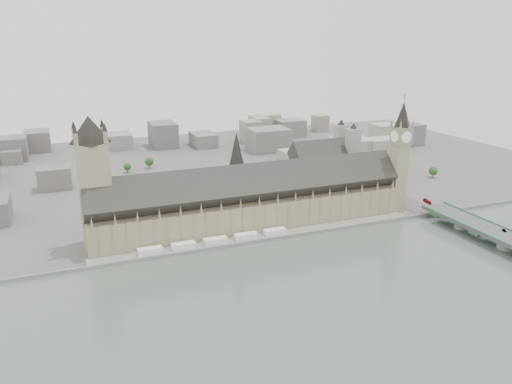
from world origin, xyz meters
name	(u,v)px	position (x,y,z in m)	size (l,w,h in m)	color
ground	(260,235)	(0.00, 0.00, 0.00)	(900.00, 900.00, 0.00)	#595651
river_thames	(381,347)	(0.00, -165.00, 0.00)	(600.00, 600.00, 0.00)	#4D5B50
embankment_wall	(267,240)	(0.00, -15.00, 1.50)	(600.00, 1.50, 3.00)	gray
river_terrace	(263,237)	(0.00, -7.50, 1.00)	(270.00, 15.00, 2.00)	gray
terrace_tents	(215,241)	(-40.00, -7.00, 4.00)	(118.00, 7.00, 4.00)	white
palace_of_westminster	(251,201)	(0.00, 19.70, 22.71)	(265.00, 40.73, 55.44)	tan
elizabeth_tower	(400,149)	(138.00, 8.00, 58.09)	(17.00, 17.00, 107.50)	tan
victoria_tower	(94,176)	(-122.00, 26.00, 55.20)	(30.00, 30.00, 100.00)	tan
central_tower	(237,159)	(-10.00, 26.00, 57.92)	(13.00, 13.00, 48.00)	gray
westminster_bridge	(498,239)	(162.00, -87.50, 5.12)	(25.00, 325.00, 10.25)	#474749
westminster_abbey	(324,165)	(110.92, 95.00, 25.08)	(68.00, 36.00, 64.00)	#9E988E
city_skyline_inland	(185,150)	(0.00, 245.00, 19.00)	(720.00, 360.00, 38.00)	gray
park_trees	(225,205)	(-10.00, 60.00, 7.50)	(110.00, 30.00, 15.00)	#1E4418
red_bus_north	(427,202)	(158.90, -9.84, 11.75)	(2.52, 10.79, 3.01)	#9E1612
car_silver	(504,230)	(168.09, -86.69, 10.97)	(1.53, 4.39, 1.45)	gray
car_approach	(392,183)	(167.65, 53.61, 10.94)	(1.93, 4.75, 1.38)	gray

